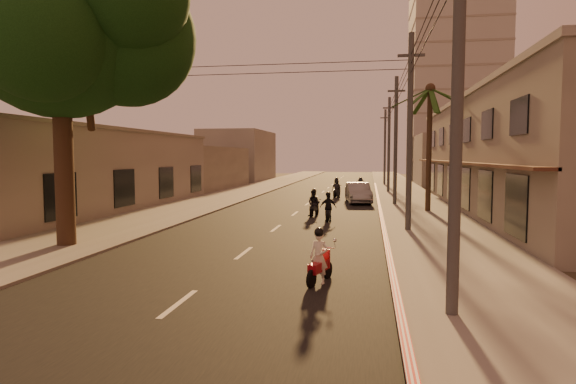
% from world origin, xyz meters
% --- Properties ---
extents(ground, '(160.00, 160.00, 0.00)m').
position_xyz_m(ground, '(0.00, 0.00, 0.00)').
color(ground, '#383023').
rests_on(ground, ground).
extents(road, '(10.00, 140.00, 0.02)m').
position_xyz_m(road, '(0.00, 20.00, 0.01)').
color(road, black).
rests_on(road, ground).
extents(sidewalk_right, '(5.00, 140.00, 0.12)m').
position_xyz_m(sidewalk_right, '(7.50, 20.00, 0.06)').
color(sidewalk_right, slate).
rests_on(sidewalk_right, ground).
extents(sidewalk_left, '(5.00, 140.00, 0.12)m').
position_xyz_m(sidewalk_left, '(-7.50, 20.00, 0.06)').
color(sidewalk_left, slate).
rests_on(sidewalk_left, ground).
extents(curb_stripe, '(0.20, 60.00, 0.20)m').
position_xyz_m(curb_stripe, '(5.10, 15.00, 0.10)').
color(curb_stripe, red).
rests_on(curb_stripe, ground).
extents(shophouse_row, '(8.80, 34.20, 7.30)m').
position_xyz_m(shophouse_row, '(13.95, 18.00, 3.65)').
color(shophouse_row, gray).
rests_on(shophouse_row, ground).
extents(left_building, '(8.20, 24.20, 5.20)m').
position_xyz_m(left_building, '(-13.98, 14.00, 2.60)').
color(left_building, '#9C968D').
rests_on(left_building, ground).
extents(distant_tower, '(12.10, 12.10, 28.00)m').
position_xyz_m(distant_tower, '(16.00, 56.00, 14.00)').
color(distant_tower, '#B7B5B2').
rests_on(distant_tower, ground).
extents(broadleaf_tree, '(9.60, 8.70, 12.10)m').
position_xyz_m(broadleaf_tree, '(-6.61, 2.14, 8.48)').
color(broadleaf_tree, black).
rests_on(broadleaf_tree, ground).
extents(palm_tree, '(5.00, 5.00, 8.20)m').
position_xyz_m(palm_tree, '(8.00, 16.00, 7.15)').
color(palm_tree, black).
rests_on(palm_tree, ground).
extents(utility_poles, '(1.20, 48.26, 9.00)m').
position_xyz_m(utility_poles, '(6.20, 20.00, 6.54)').
color(utility_poles, '#38383A').
rests_on(utility_poles, ground).
extents(filler_right, '(8.00, 14.00, 6.00)m').
position_xyz_m(filler_right, '(14.00, 45.00, 3.00)').
color(filler_right, '#9C968D').
rests_on(filler_right, ground).
extents(filler_left_near, '(8.00, 14.00, 4.40)m').
position_xyz_m(filler_left_near, '(-14.00, 34.00, 2.20)').
color(filler_left_near, '#9C968D').
rests_on(filler_left_near, ground).
extents(filler_left_far, '(8.00, 14.00, 7.00)m').
position_xyz_m(filler_left_far, '(-14.00, 52.00, 3.50)').
color(filler_left_far, '#9C968D').
rests_on(filler_left_far, ground).
extents(scooter_red, '(0.82, 1.54, 1.56)m').
position_xyz_m(scooter_red, '(3.09, -1.62, 0.70)').
color(scooter_red, black).
rests_on(scooter_red, ground).
extents(scooter_mid_a, '(0.93, 1.63, 1.61)m').
position_xyz_m(scooter_mid_a, '(1.28, 12.96, 0.73)').
color(scooter_mid_a, black).
rests_on(scooter_mid_a, ground).
extents(scooter_mid_b, '(0.91, 1.62, 1.59)m').
position_xyz_m(scooter_mid_b, '(2.26, 11.01, 0.71)').
color(scooter_mid_b, black).
rests_on(scooter_mid_b, ground).
extents(scooter_far_a, '(1.01, 1.70, 1.69)m').
position_xyz_m(scooter_far_a, '(1.71, 25.81, 0.77)').
color(scooter_far_a, black).
rests_on(scooter_far_a, ground).
extents(scooter_far_b, '(1.22, 1.65, 1.63)m').
position_xyz_m(scooter_far_b, '(3.66, 28.20, 0.75)').
color(scooter_far_b, black).
rests_on(scooter_far_b, ground).
extents(parked_car, '(2.85, 5.03, 1.52)m').
position_xyz_m(parked_car, '(3.62, 21.27, 0.76)').
color(parked_car, '#97999F').
rests_on(parked_car, ground).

